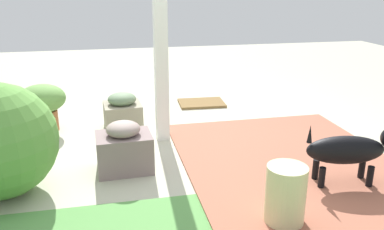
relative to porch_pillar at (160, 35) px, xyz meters
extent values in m
plane|color=#B1B199|center=(-0.16, 0.16, -1.02)|extent=(12.00, 12.00, 0.00)
cube|color=#A15D46|center=(-0.98, 0.87, -1.01)|extent=(1.80, 2.40, 0.02)
cube|color=white|center=(0.00, 0.00, 0.00)|extent=(0.12, 0.12, 2.04)
cube|color=gray|center=(0.37, -0.38, -0.89)|extent=(0.40, 0.39, 0.27)
ellipsoid|color=#627958|center=(0.37, -0.38, -0.70)|extent=(0.30, 0.30, 0.13)
cube|color=gray|center=(0.40, 0.63, -0.87)|extent=(0.46, 0.36, 0.31)
ellipsoid|color=gray|center=(0.40, 0.63, -0.66)|extent=(0.28, 0.28, 0.12)
cylinder|color=#A25B33|center=(1.17, -0.47, -0.91)|extent=(0.28, 0.28, 0.22)
ellipsoid|color=#609142|center=(1.17, -0.47, -0.67)|extent=(0.48, 0.48, 0.29)
ellipsoid|color=black|center=(-1.21, 1.23, -0.74)|extent=(0.62, 0.29, 0.22)
cylinder|color=black|center=(-1.40, 1.20, -0.93)|extent=(0.05, 0.05, 0.18)
cylinder|color=black|center=(-1.38, 1.33, -0.93)|extent=(0.05, 0.05, 0.18)
cylinder|color=black|center=(-1.04, 1.14, -0.93)|extent=(0.05, 0.05, 0.18)
cylinder|color=black|center=(-1.02, 1.27, -0.93)|extent=(0.05, 0.05, 0.18)
cone|color=black|center=(-0.93, 1.19, -0.60)|extent=(0.04, 0.04, 0.14)
cylinder|color=beige|center=(-0.55, 1.63, -0.82)|extent=(0.26, 0.26, 0.40)
cube|color=brown|center=(-0.65, -1.07, -1.01)|extent=(0.59, 0.44, 0.03)
camera|label=1|loc=(0.49, 3.69, 0.46)|focal=37.43mm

